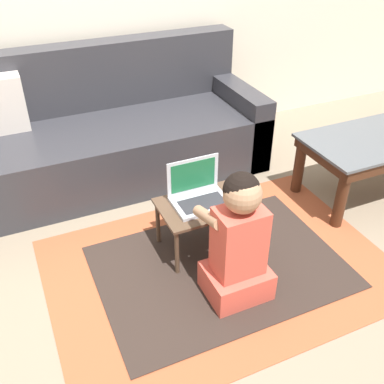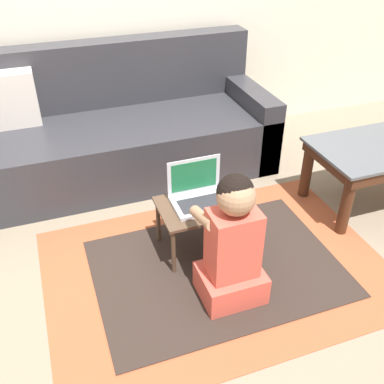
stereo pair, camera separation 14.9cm
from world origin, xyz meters
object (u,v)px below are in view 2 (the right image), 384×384
at_px(computer_mouse, 236,196).
at_px(person_seated, 232,244).
at_px(couch, 117,133).
at_px(laptop, 199,196).
at_px(laptop_desk, 205,210).

height_order(computer_mouse, person_seated, person_seated).
height_order(couch, laptop, couch).
bearing_deg(couch, person_seated, -79.86).
bearing_deg(couch, laptop, -76.51).
distance_m(laptop, computer_mouse, 0.20).
bearing_deg(laptop_desk, laptop, 128.46).
relative_size(couch, computer_mouse, 20.57).
distance_m(computer_mouse, person_seated, 0.42).
bearing_deg(computer_mouse, laptop, 168.79).
height_order(couch, person_seated, couch).
xyz_separation_m(couch, laptop_desk, (0.26, -1.03, -0.03)).
relative_size(laptop_desk, laptop, 1.67).
xyz_separation_m(laptop_desk, laptop, (-0.02, 0.03, 0.08)).
bearing_deg(person_seated, laptop, 91.76).
bearing_deg(person_seated, computer_mouse, 63.46).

